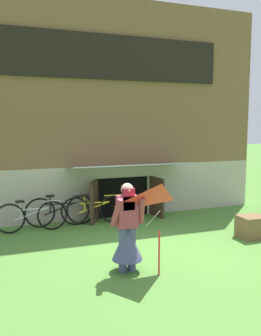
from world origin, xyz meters
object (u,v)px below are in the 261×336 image
(person, at_px, (127,235))
(kite, at_px, (162,208))
(bicycle_black, at_px, (61,211))
(bicycle_silver, at_px, (31,216))
(bicycle_yellow, at_px, (94,209))
(wooden_crate, at_px, (252,227))

(person, height_order, kite, person)
(bicycle_black, bearing_deg, kite, -72.57)
(bicycle_silver, bearing_deg, bicycle_yellow, 8.31)
(kite, relative_size, bicycle_silver, 0.88)
(bicycle_silver, bearing_deg, person, -63.56)
(kite, relative_size, bicycle_yellow, 0.88)
(bicycle_silver, bearing_deg, bicycle_black, 20.99)
(bicycle_yellow, height_order, wooden_crate, bicycle_yellow)
(person, relative_size, bicycle_silver, 0.92)
(person, relative_size, kite, 1.05)
(bicycle_black, bearing_deg, wooden_crate, -29.29)
(bicycle_silver, height_order, wooden_crate, bicycle_silver)
(bicycle_black, relative_size, bicycle_silver, 1.04)
(person, relative_size, bicycle_yellow, 0.92)
(bicycle_silver, relative_size, wooden_crate, 2.94)
(person, height_order, bicycle_silver, person)
(kite, bearing_deg, bicycle_yellow, 92.41)
(kite, distance_m, bicycle_silver, 3.90)
(bicycle_yellow, relative_size, bicycle_silver, 1.00)
(person, xyz_separation_m, kite, (0.37, -0.54, 0.55))
(wooden_crate, bearing_deg, bicycle_silver, 154.87)
(bicycle_black, xyz_separation_m, bicycle_silver, (-0.72, -0.25, -0.01))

